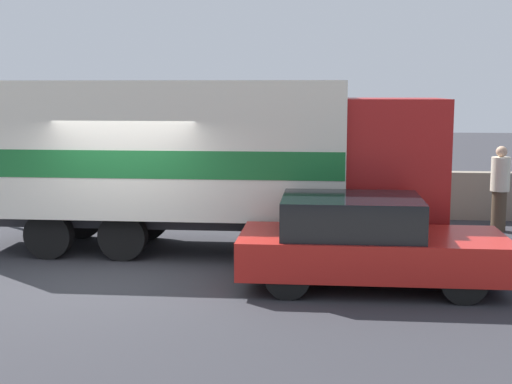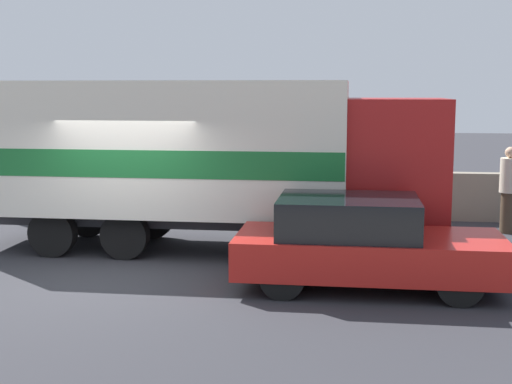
{
  "view_description": "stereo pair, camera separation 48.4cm",
  "coord_description": "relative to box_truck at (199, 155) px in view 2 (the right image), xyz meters",
  "views": [
    {
      "loc": [
        3.43,
        -10.76,
        3.04
      ],
      "look_at": [
        2.27,
        1.19,
        1.3
      ],
      "focal_mm": 50.0,
      "sensor_mm": 36.0,
      "label": 1
    },
    {
      "loc": [
        3.91,
        -10.71,
        3.04
      ],
      "look_at": [
        2.27,
        1.19,
        1.3
      ],
      "focal_mm": 50.0,
      "sensor_mm": 36.0,
      "label": 2
    }
  ],
  "objects": [
    {
      "name": "stone_wall_backdrop",
      "position": [
        -1.04,
        3.83,
        -1.25
      ],
      "size": [
        60.0,
        0.35,
        1.12
      ],
      "color": "gray",
      "rests_on": "ground_plane"
    },
    {
      "name": "box_truck",
      "position": [
        0.0,
        0.0,
        0.0
      ],
      "size": [
        8.59,
        2.45,
        3.18
      ],
      "color": "maroon",
      "rests_on": "ground_plane"
    },
    {
      "name": "ground_plane",
      "position": [
        -1.04,
        -2.31,
        -1.81
      ],
      "size": [
        80.0,
        80.0,
        0.0
      ],
      "primitive_type": "plane",
      "color": "#2D2D33"
    },
    {
      "name": "car_hatchback",
      "position": [
        3.03,
        -2.25,
        -1.1
      ],
      "size": [
        4.05,
        1.77,
        1.41
      ],
      "color": "#B21E19",
      "rests_on": "ground_plane"
    },
    {
      "name": "pedestrian",
      "position": [
        6.13,
        2.43,
        -0.86
      ],
      "size": [
        0.4,
        0.4,
        1.84
      ],
      "color": "#473828",
      "rests_on": "ground_plane"
    }
  ]
}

